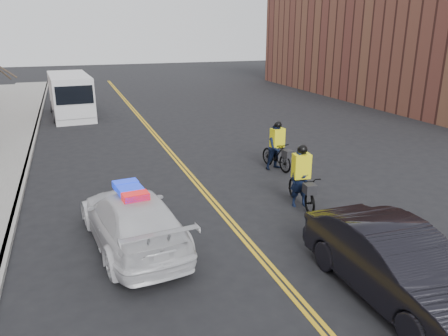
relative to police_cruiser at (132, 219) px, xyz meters
name	(u,v)px	position (x,y,z in m)	size (l,w,h in m)	color
ground	(237,229)	(2.88, -0.04, -0.73)	(120.00, 120.00, 0.00)	black
center_line_left	(171,155)	(2.80, 7.96, -0.73)	(0.10, 60.00, 0.01)	gold
center_line_right	(174,155)	(2.96, 7.96, -0.73)	(0.10, 60.00, 0.01)	gold
curb	(27,167)	(-3.12, 7.96, -0.66)	(0.20, 60.00, 0.15)	gray
building_across	(418,26)	(24.88, 17.96, 4.77)	(12.00, 30.00, 11.00)	brown
police_cruiser	(132,219)	(0.00, 0.00, 0.00)	(2.61, 5.21, 1.61)	silver
dark_sedan	(396,265)	(4.79, -4.20, 0.05)	(1.67, 4.78, 1.57)	black
cargo_van	(71,96)	(-1.13, 18.74, 0.55)	(2.75, 6.43, 2.64)	silver
cyclist_near	(300,185)	(5.39, 0.89, -0.03)	(0.94, 2.12, 2.02)	black
cyclist_far	(277,150)	(6.38, 4.58, 0.04)	(0.97, 2.00, 1.95)	black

